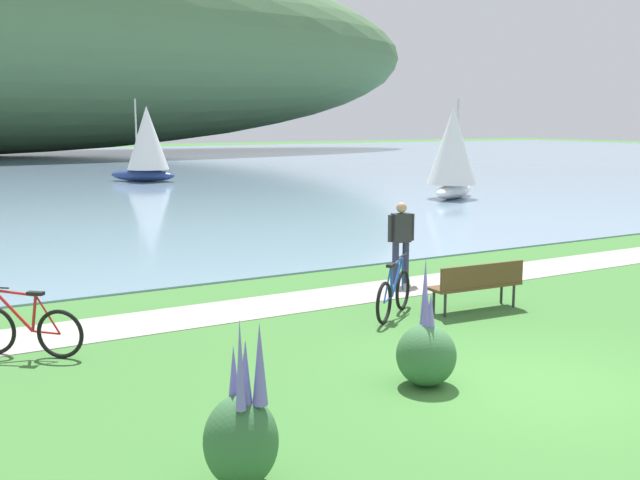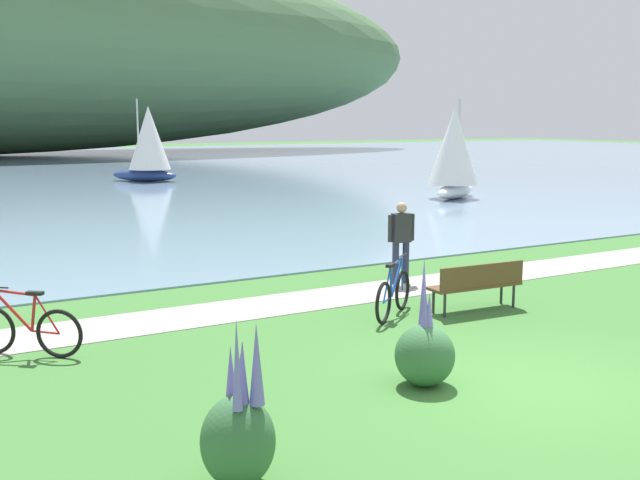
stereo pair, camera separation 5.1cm
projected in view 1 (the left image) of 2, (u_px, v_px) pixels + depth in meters
ground_plane at (537, 385)px, 9.73m from camera, size 200.00×200.00×0.00m
bay_water at (2, 171)px, 50.43m from camera, size 180.00×80.00×0.04m
shoreline_path at (322, 298)px, 14.40m from camera, size 60.00×1.50×0.01m
park_bench_near_camera at (478, 282)px, 13.41m from camera, size 1.83×0.59×0.88m
bicycle_leaning_near_bench at (26, 330)px, 10.84m from camera, size 1.39×1.19×1.01m
bicycle_beside_path at (394, 294)px, 13.06m from camera, size 1.46×1.09×1.01m
person_at_shoreline at (401, 237)px, 15.60m from camera, size 0.61×0.27×1.71m
echium_bush_closest_to_camera at (242, 434)px, 6.96m from camera, size 0.70×0.70×1.67m
echium_bush_mid_cluster at (426, 352)px, 9.65m from camera, size 0.77×0.77×1.65m
sailboat_nearest_to_shore at (147, 143)px, 41.12m from camera, size 3.58×3.61×4.50m
sailboat_mid_bay at (453, 152)px, 32.07m from camera, size 3.62×3.02×4.25m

